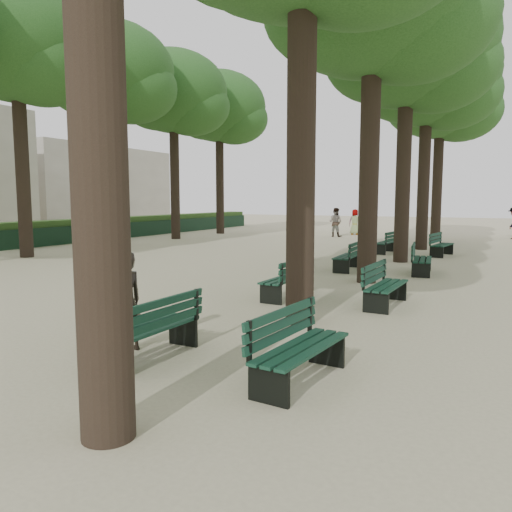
% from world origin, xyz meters
% --- Properties ---
extents(ground, '(120.00, 120.00, 0.00)m').
position_xyz_m(ground, '(0.00, 0.00, 0.00)').
color(ground, '#BDB48F').
rests_on(ground, ground).
extents(tree_central_3, '(6.00, 6.00, 9.95)m').
position_xyz_m(tree_central_3, '(1.50, 13.00, 7.65)').
color(tree_central_3, '#33261C').
rests_on(tree_central_3, ground).
extents(tree_central_4, '(6.00, 6.00, 9.95)m').
position_xyz_m(tree_central_4, '(1.50, 18.00, 7.65)').
color(tree_central_4, '#33261C').
rests_on(tree_central_4, ground).
extents(tree_central_5, '(6.00, 6.00, 9.95)m').
position_xyz_m(tree_central_5, '(1.50, 23.00, 7.65)').
color(tree_central_5, '#33261C').
rests_on(tree_central_5, ground).
extents(tree_far_2, '(6.00, 6.00, 10.45)m').
position_xyz_m(tree_far_2, '(-12.00, 8.00, 8.14)').
color(tree_far_2, '#33261C').
rests_on(tree_far_2, ground).
extents(tree_far_3, '(6.00, 6.00, 10.45)m').
position_xyz_m(tree_far_3, '(-12.00, 13.00, 8.14)').
color(tree_far_3, '#33261C').
rests_on(tree_far_3, ground).
extents(tree_far_4, '(6.00, 6.00, 10.45)m').
position_xyz_m(tree_far_4, '(-12.00, 18.00, 8.14)').
color(tree_far_4, '#33261C').
rests_on(tree_far_4, ground).
extents(tree_far_5, '(6.00, 6.00, 10.45)m').
position_xyz_m(tree_far_5, '(-12.00, 23.00, 8.14)').
color(tree_far_5, '#33261C').
rests_on(tree_far_5, ground).
extents(bench_left_0, '(0.63, 1.82, 0.92)m').
position_xyz_m(bench_left_0, '(0.37, 0.06, 0.27)').
color(bench_left_0, black).
rests_on(bench_left_0, ground).
extents(bench_left_1, '(0.64, 1.82, 0.92)m').
position_xyz_m(bench_left_1, '(0.37, 5.03, 0.27)').
color(bench_left_1, black).
rests_on(bench_left_1, ground).
extents(bench_left_2, '(0.63, 1.82, 0.92)m').
position_xyz_m(bench_left_2, '(0.37, 10.05, 0.27)').
color(bench_left_2, black).
rests_on(bench_left_2, ground).
extents(bench_left_3, '(0.74, 1.85, 0.92)m').
position_xyz_m(bench_left_3, '(0.37, 15.75, 0.27)').
color(bench_left_3, black).
rests_on(bench_left_3, ground).
extents(bench_right_0, '(0.75, 1.85, 0.92)m').
position_xyz_m(bench_right_0, '(2.63, 0.17, 0.27)').
color(bench_right_0, black).
rests_on(bench_right_0, ground).
extents(bench_right_1, '(0.65, 1.82, 0.92)m').
position_xyz_m(bench_right_1, '(2.63, 5.15, 0.27)').
color(bench_right_1, black).
rests_on(bench_right_1, ground).
extents(bench_right_2, '(0.77, 1.85, 0.92)m').
position_xyz_m(bench_right_2, '(2.63, 10.28, 0.27)').
color(bench_right_2, black).
rests_on(bench_right_2, ground).
extents(bench_right_3, '(0.81, 1.86, 0.92)m').
position_xyz_m(bench_right_3, '(2.63, 15.67, 0.27)').
color(bench_right_3, black).
rests_on(bench_right_3, ground).
extents(man_with_map, '(0.66, 0.67, 1.52)m').
position_xyz_m(man_with_map, '(-0.18, 0.20, 0.76)').
color(man_with_map, black).
rests_on(man_with_map, ground).
extents(pedestrian_d, '(0.81, 0.37, 1.63)m').
position_xyz_m(pedestrian_d, '(-3.72, 25.85, 0.82)').
color(pedestrian_d, '#262628').
rests_on(pedestrian_d, ground).
extents(pedestrian_a, '(0.89, 0.47, 1.74)m').
position_xyz_m(pedestrian_a, '(-4.30, 23.61, 0.87)').
color(pedestrian_a, '#262628').
rests_on(pedestrian_a, ground).
extents(fence, '(0.08, 42.00, 0.90)m').
position_xyz_m(fence, '(-15.00, 11.00, 0.45)').
color(fence, black).
rests_on(fence, ground).
extents(hedge, '(1.20, 42.00, 1.20)m').
position_xyz_m(hedge, '(-15.70, 11.00, 0.60)').
color(hedge, '#244618').
rests_on(hedge, ground).
extents(building_far, '(12.00, 16.00, 7.00)m').
position_xyz_m(building_far, '(-33.00, 30.00, 3.50)').
color(building_far, '#B7B2A3').
rests_on(building_far, ground).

